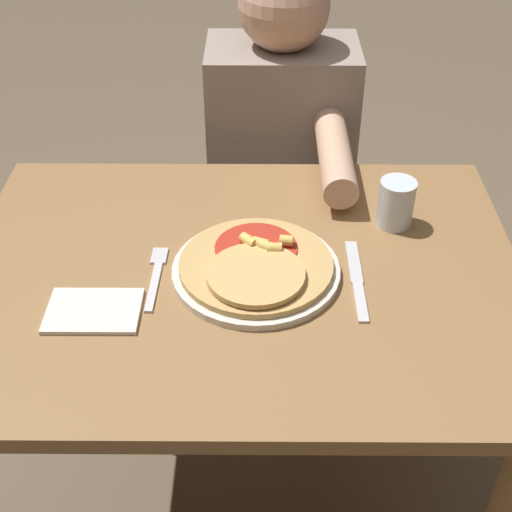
{
  "coord_description": "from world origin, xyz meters",
  "views": [
    {
      "loc": [
        0.03,
        -0.99,
        1.58
      ],
      "look_at": [
        0.03,
        -0.01,
        0.82
      ],
      "focal_mm": 50.0,
      "sensor_mm": 36.0,
      "label": 1
    }
  ],
  "objects_px": {
    "plate": "(256,271)",
    "pizza": "(256,265)",
    "person_diner": "(281,158)",
    "knife": "(357,281)",
    "drinking_glass": "(396,203)",
    "dining_table": "(242,327)",
    "fork": "(156,274)"
  },
  "relations": [
    {
      "from": "plate",
      "to": "person_diner",
      "type": "xyz_separation_m",
      "value": [
        0.06,
        0.58,
        -0.11
      ]
    },
    {
      "from": "drinking_glass",
      "to": "plate",
      "type": "bearing_deg",
      "value": -149.57
    },
    {
      "from": "dining_table",
      "to": "plate",
      "type": "xyz_separation_m",
      "value": [
        0.03,
        -0.01,
        0.15
      ]
    },
    {
      "from": "knife",
      "to": "fork",
      "type": "bearing_deg",
      "value": 177.17
    },
    {
      "from": "plate",
      "to": "fork",
      "type": "height_order",
      "value": "plate"
    },
    {
      "from": "dining_table",
      "to": "fork",
      "type": "xyz_separation_m",
      "value": [
        -0.15,
        -0.01,
        0.14
      ]
    },
    {
      "from": "knife",
      "to": "person_diner",
      "type": "distance_m",
      "value": 0.62
    },
    {
      "from": "pizza",
      "to": "plate",
      "type": "bearing_deg",
      "value": 97.08
    },
    {
      "from": "fork",
      "to": "knife",
      "type": "xyz_separation_m",
      "value": [
        0.36,
        -0.02,
        0.0
      ]
    },
    {
      "from": "pizza",
      "to": "drinking_glass",
      "type": "distance_m",
      "value": 0.31
    },
    {
      "from": "drinking_glass",
      "to": "dining_table",
      "type": "bearing_deg",
      "value": -153.15
    },
    {
      "from": "drinking_glass",
      "to": "person_diner",
      "type": "height_order",
      "value": "person_diner"
    },
    {
      "from": "dining_table",
      "to": "person_diner",
      "type": "xyz_separation_m",
      "value": [
        0.09,
        0.57,
        0.04
      ]
    },
    {
      "from": "pizza",
      "to": "knife",
      "type": "xyz_separation_m",
      "value": [
        0.18,
        -0.02,
        -0.02
      ]
    },
    {
      "from": "knife",
      "to": "plate",
      "type": "bearing_deg",
      "value": 172.86
    },
    {
      "from": "plate",
      "to": "pizza",
      "type": "height_order",
      "value": "pizza"
    },
    {
      "from": "person_diner",
      "to": "dining_table",
      "type": "bearing_deg",
      "value": -98.65
    },
    {
      "from": "dining_table",
      "to": "pizza",
      "type": "distance_m",
      "value": 0.17
    },
    {
      "from": "drinking_glass",
      "to": "person_diner",
      "type": "distance_m",
      "value": 0.49
    },
    {
      "from": "dining_table",
      "to": "drinking_glass",
      "type": "xyz_separation_m",
      "value": [
        0.29,
        0.15,
        0.19
      ]
    },
    {
      "from": "pizza",
      "to": "person_diner",
      "type": "relative_size",
      "value": 0.24
    },
    {
      "from": "knife",
      "to": "drinking_glass",
      "type": "relative_size",
      "value": 2.33
    },
    {
      "from": "pizza",
      "to": "dining_table",
      "type": "bearing_deg",
      "value": 152.48
    },
    {
      "from": "pizza",
      "to": "knife",
      "type": "height_order",
      "value": "pizza"
    },
    {
      "from": "plate",
      "to": "pizza",
      "type": "distance_m",
      "value": 0.02
    },
    {
      "from": "plate",
      "to": "drinking_glass",
      "type": "xyz_separation_m",
      "value": [
        0.27,
        0.16,
        0.04
      ]
    },
    {
      "from": "plate",
      "to": "pizza",
      "type": "relative_size",
      "value": 1.09
    },
    {
      "from": "drinking_glass",
      "to": "person_diner",
      "type": "bearing_deg",
      "value": 116.07
    },
    {
      "from": "plate",
      "to": "pizza",
      "type": "xyz_separation_m",
      "value": [
        0.0,
        -0.01,
        0.02
      ]
    },
    {
      "from": "pizza",
      "to": "person_diner",
      "type": "distance_m",
      "value": 0.6
    },
    {
      "from": "plate",
      "to": "knife",
      "type": "height_order",
      "value": "plate"
    },
    {
      "from": "knife",
      "to": "pizza",
      "type": "bearing_deg",
      "value": 174.73
    }
  ]
}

